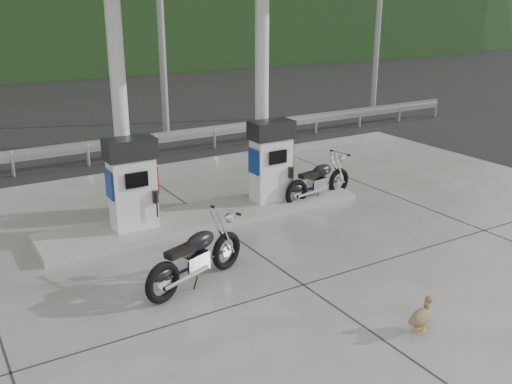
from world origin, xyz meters
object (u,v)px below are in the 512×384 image
gas_pump_right (271,161)px  motorcycle_right (318,181)px  gas_pump_left (132,184)px  duck (421,318)px  motorcycle_left (196,257)px

gas_pump_right → motorcycle_right: size_ratio=0.95×
gas_pump_left → duck: size_ratio=3.26×
motorcycle_right → duck: motorcycle_right is taller
gas_pump_right → duck: bearing=-100.4°
gas_pump_left → duck: (2.20, -5.46, -0.85)m
gas_pump_right → motorcycle_right: bearing=-11.6°
gas_pump_left → motorcycle_right: bearing=-3.1°
motorcycle_right → gas_pump_left: bearing=168.2°
gas_pump_right → motorcycle_left: bearing=-140.2°
gas_pump_left → motorcycle_left: bearing=-87.3°
motorcycle_right → gas_pump_right: bearing=159.7°
gas_pump_right → motorcycle_left: 4.04m
gas_pump_right → motorcycle_right: (1.16, -0.24, -0.60)m
gas_pump_left → motorcycle_left: size_ratio=0.89×
gas_pump_left → motorcycle_left: 2.63m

